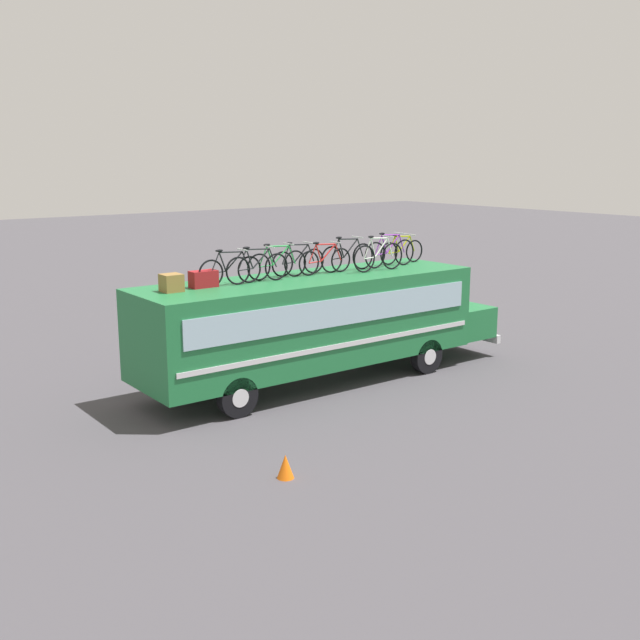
% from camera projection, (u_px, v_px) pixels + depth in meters
% --- Properties ---
extents(ground_plane, '(120.00, 120.00, 0.00)m').
position_uv_depth(ground_plane, '(309.00, 383.00, 19.99)').
color(ground_plane, '#423F44').
extents(bus, '(10.75, 2.63, 2.81)m').
position_uv_depth(bus, '(318.00, 320.00, 19.81)').
color(bus, '#1E6B38').
rests_on(bus, ground).
extents(luggage_bag_1, '(0.45, 0.43, 0.40)m').
position_uv_depth(luggage_bag_1, '(171.00, 283.00, 17.28)').
color(luggage_bag_1, olive).
rests_on(luggage_bag_1, bus).
extents(luggage_bag_2, '(0.64, 0.34, 0.40)m').
position_uv_depth(luggage_bag_2, '(203.00, 279.00, 17.84)').
color(luggage_bag_2, maroon).
rests_on(luggage_bag_2, bus).
extents(rooftop_bicycle_1, '(1.71, 0.44, 0.88)m').
position_uv_depth(rooftop_bicycle_1, '(230.00, 270.00, 18.11)').
color(rooftop_bicycle_1, black).
rests_on(rooftop_bicycle_1, bus).
extents(rooftop_bicycle_2, '(1.78, 0.44, 0.90)m').
position_uv_depth(rooftop_bicycle_2, '(257.00, 267.00, 18.49)').
color(rooftop_bicycle_2, black).
rests_on(rooftop_bicycle_2, bus).
extents(rooftop_bicycle_3, '(1.77, 0.44, 0.90)m').
position_uv_depth(rooftop_bicycle_3, '(277.00, 264.00, 19.07)').
color(rooftop_bicycle_3, black).
rests_on(rooftop_bicycle_3, bus).
extents(rooftop_bicycle_4, '(1.65, 0.44, 0.88)m').
position_uv_depth(rooftop_bicycle_4, '(298.00, 261.00, 19.65)').
color(rooftop_bicycle_4, black).
rests_on(rooftop_bicycle_4, bus).
extents(rooftop_bicycle_5, '(1.69, 0.44, 0.86)m').
position_uv_depth(rooftop_bicycle_5, '(325.00, 260.00, 19.86)').
color(rooftop_bicycle_5, black).
rests_on(rooftop_bicycle_5, bus).
extents(rooftop_bicycle_6, '(1.78, 0.44, 0.95)m').
position_uv_depth(rooftop_bicycle_6, '(347.00, 257.00, 20.34)').
color(rooftop_bicycle_6, black).
rests_on(rooftop_bicycle_6, bus).
extents(rooftop_bicycle_7, '(1.72, 0.44, 0.97)m').
position_uv_depth(rooftop_bicycle_7, '(378.00, 256.00, 20.36)').
color(rooftop_bicycle_7, black).
rests_on(rooftop_bicycle_7, bus).
extents(rooftop_bicycle_8, '(1.82, 0.44, 0.97)m').
position_uv_depth(rooftop_bicycle_8, '(390.00, 252.00, 21.14)').
color(rooftop_bicycle_8, black).
rests_on(rooftop_bicycle_8, bus).
extents(rooftop_bicycle_9, '(1.63, 0.44, 0.86)m').
position_uv_depth(rooftop_bicycle_9, '(402.00, 251.00, 21.80)').
color(rooftop_bicycle_9, black).
rests_on(rooftop_bicycle_9, bus).
extents(traffic_cone, '(0.32, 0.32, 0.46)m').
position_uv_depth(traffic_cone, '(285.00, 466.00, 14.04)').
color(traffic_cone, orange).
rests_on(traffic_cone, ground).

